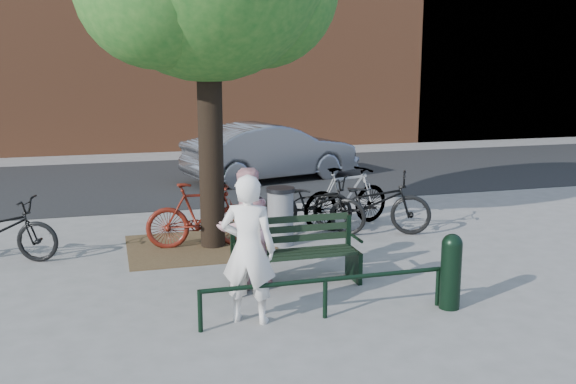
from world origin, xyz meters
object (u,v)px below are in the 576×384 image
object	(u,v)px
park_bench	(295,250)
bollard	(451,269)
parked_car	(271,152)
litter_bin	(280,216)
person_left	(248,249)
bicycle_c	(314,203)
person_right	(245,228)

from	to	relation	value
park_bench	bollard	xyz separation A→B (m)	(1.60, -1.40, 0.03)
parked_car	litter_bin	bearing A→B (deg)	152.40
park_bench	parked_car	distance (m)	8.00
person_left	bollard	size ratio (longest dim) A/B	1.85
bollard	park_bench	bearing A→B (deg)	138.78
park_bench	bollard	size ratio (longest dim) A/B	1.82
bicycle_c	person_left	bearing A→B (deg)	-169.64
person_right	park_bench	bearing A→B (deg)	160.08
litter_bin	parked_car	distance (m)	6.06
bollard	litter_bin	bearing A→B (deg)	111.19
person_right	parked_car	xyz separation A→B (m)	(2.34, 7.75, -0.08)
person_left	litter_bin	bearing A→B (deg)	-86.34
park_bench	person_left	xyz separation A→B (m)	(-0.90, -1.13, 0.41)
person_right	litter_bin	size ratio (longest dim) A/B	1.69
person_left	litter_bin	world-z (taller)	person_left
litter_bin	bicycle_c	size ratio (longest dim) A/B	0.50
bicycle_c	litter_bin	bearing A→B (deg)	168.72
person_left	parked_car	world-z (taller)	person_left
park_bench	parked_car	world-z (taller)	parked_car
person_left	bicycle_c	bearing A→B (deg)	-93.15
bollard	bicycle_c	size ratio (longest dim) A/B	0.49
park_bench	person_right	size ratio (longest dim) A/B	1.05
bollard	parked_car	distance (m)	9.22
park_bench	parked_car	bearing A→B (deg)	78.00
bollard	person_right	bearing A→B (deg)	147.15
person_left	person_right	xyz separation A→B (m)	(0.22, 1.20, -0.06)
parked_car	park_bench	bearing A→B (deg)	153.29
litter_bin	parked_car	bearing A→B (deg)	77.11
park_bench	person_right	bearing A→B (deg)	174.04
person_right	parked_car	world-z (taller)	person_right
bicycle_c	person_right	bearing A→B (deg)	-176.66
person_right	litter_bin	xyz separation A→B (m)	(0.99, 1.85, -0.33)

